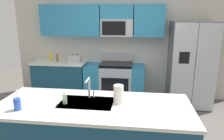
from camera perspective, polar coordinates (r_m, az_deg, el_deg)
name	(u,v)px	position (r m, az deg, el deg)	size (l,w,h in m)	color
kitchen_wall_unit	(115,37)	(5.09, 0.91, 8.89)	(5.20, 0.43, 2.60)	beige
back_counter	(61,80)	(5.32, -13.51, -2.51)	(1.25, 0.63, 0.90)	navy
range_oven	(115,82)	(5.02, 0.70, -3.21)	(1.36, 0.61, 1.10)	#B7BABF
refrigerator	(191,65)	(4.93, 20.27, 1.33)	(0.90, 0.76, 1.85)	#4C4F54
island_counter	(94,136)	(2.91, -4.81, -17.18)	(2.43, 0.99, 0.90)	navy
toaster	(75,59)	(5.02, -9.93, 3.01)	(0.28, 0.16, 0.18)	#B7BABF
pepper_mill	(57,58)	(5.21, -14.43, 3.19)	(0.05, 0.05, 0.18)	brown
bottle_yellow	(51,56)	(5.30, -16.08, 3.50)	(0.06, 0.06, 0.22)	yellow
sink_faucet	(89,86)	(2.83, -6.15, -4.33)	(0.08, 0.21, 0.28)	#B7BABF
drink_cup_blue	(17,104)	(2.75, -23.99, -8.30)	(0.08, 0.08, 0.26)	blue
soap_dispenser	(65,99)	(2.75, -12.55, -7.46)	(0.06, 0.06, 0.17)	#A5D8B2
paper_towel_roll	(118,94)	(2.67, 1.74, -6.55)	(0.12, 0.12, 0.24)	white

